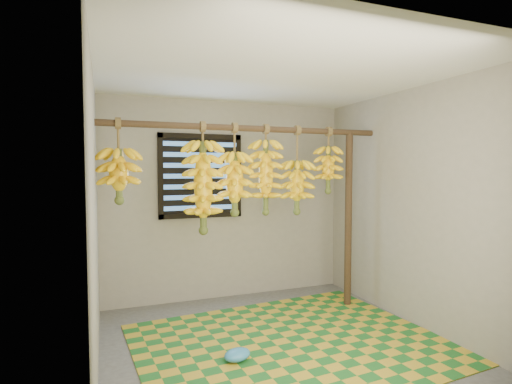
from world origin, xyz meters
name	(u,v)px	position (x,y,z in m)	size (l,w,h in m)	color
floor	(278,346)	(0.00, 0.00, -0.01)	(3.00, 3.00, 0.01)	#4C4C4C
ceiling	(279,73)	(0.00, 0.00, 2.40)	(3.00, 3.00, 0.01)	silver
wall_back	(228,200)	(0.00, 1.50, 1.20)	(3.00, 0.01, 2.40)	gray
wall_left	(94,220)	(-1.50, 0.00, 1.20)	(0.01, 3.00, 2.40)	gray
wall_right	(414,207)	(1.50, 0.00, 1.20)	(0.01, 3.00, 2.40)	gray
window	(201,176)	(-0.35, 1.48, 1.50)	(1.00, 0.04, 1.00)	black
hanging_pole	(251,128)	(0.00, 0.70, 2.00)	(0.06, 0.06, 3.00)	#493221
support_post	(348,220)	(1.20, 0.70, 1.00)	(0.08, 0.08, 2.00)	#493221
woven_mat	(292,343)	(0.13, -0.01, 0.01)	(2.70, 2.16, 0.01)	#1C6022
plastic_bag	(237,355)	(-0.44, -0.16, 0.06)	(0.24, 0.17, 0.10)	teal
banana_bunch_a	(119,176)	(-1.30, 0.70, 1.52)	(0.38, 0.38, 0.78)	brown
banana_bunch_b	(203,187)	(-0.51, 0.70, 1.40)	(0.37, 0.37, 1.10)	brown
banana_bunch_c	(235,184)	(-0.18, 0.70, 1.43)	(0.33, 0.33, 0.94)	brown
banana_bunch_d	(266,177)	(0.17, 0.70, 1.50)	(0.34, 0.34, 0.94)	brown
banana_bunch_e	(297,187)	(0.54, 0.70, 1.39)	(0.37, 0.37, 0.95)	brown
banana_bunch_f	(328,169)	(0.93, 0.70, 1.58)	(0.31, 0.31, 0.74)	brown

